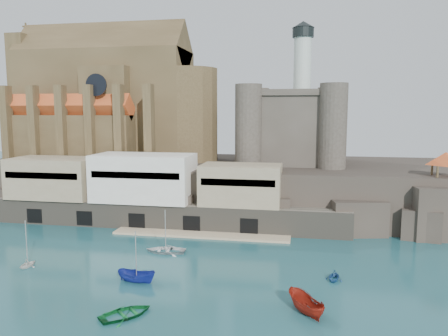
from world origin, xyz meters
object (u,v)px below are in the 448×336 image
church (113,105)px  pavilion (446,160)px  castle_keep (292,123)px  boat_2 (137,282)px

church → pavilion: 68.65m
pavilion → castle_keep: bearing=149.8°
pavilion → boat_2: size_ratio=1.27×
castle_keep → pavilion: bearing=-30.2°
boat_2 → pavilion: bearing=-49.6°
church → castle_keep: bearing=-1.1°
church → pavilion: (66.13, -15.85, -9.40)m
pavilion → boat_2: (-43.00, -29.10, -12.73)m
pavilion → church: bearing=166.5°
boat_2 → church: bearing=33.6°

